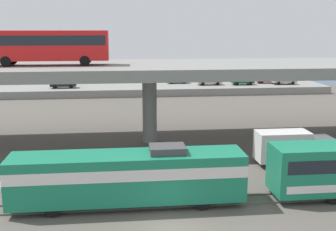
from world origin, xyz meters
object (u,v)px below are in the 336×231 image
parked_car_0 (210,81)px  parked_car_4 (177,79)px  service_truck_west (292,147)px  parked_car_2 (284,80)px  transit_bus_on_overpass (47,44)px  parked_car_1 (243,81)px  train_locomotive (116,176)px  parked_car_6 (268,79)px  parked_car_3 (63,84)px

parked_car_0 → parked_car_4: (-5.81, 2.89, -0.00)m
service_truck_west → parked_car_2: bearing=69.5°
transit_bus_on_overpass → parked_car_1: 45.21m
train_locomotive → transit_bus_on_overpass: size_ratio=1.41×
train_locomotive → parked_car_4: train_locomotive is taller
train_locomotive → transit_bus_on_overpass: (-6.77, 15.61, 8.15)m
transit_bus_on_overpass → parked_car_2: bearing=41.2°
parked_car_4 → parked_car_0: bearing=-26.5°
transit_bus_on_overpass → parked_car_6: size_ratio=2.64×
service_truck_west → parked_car_1: bearing=79.7°
parked_car_6 → service_truck_west: bearing=73.3°
train_locomotive → parked_car_3: size_ratio=3.76×
parked_car_2 → parked_car_4: same height
parked_car_1 → parked_car_6: bearing=-161.2°
transit_bus_on_overpass → parked_car_2: 50.66m
parked_car_1 → parked_car_3: 32.94m
service_truck_west → train_locomotive: bearing=-154.8°
parked_car_1 → parked_car_2: (7.95, -0.18, 0.00)m
parked_car_6 → parked_car_0: bearing=6.6°
parked_car_1 → parked_car_3: bearing=1.2°
transit_bus_on_overpass → parked_car_4: bearing=64.2°
parked_car_1 → parked_car_4: size_ratio=1.03×
parked_car_3 → parked_car_6: size_ratio=0.99×
parked_car_0 → parked_car_1: bearing=175.2°
parked_car_0 → parked_car_1: same height
parked_car_3 → parked_car_4: 21.32m
parked_car_2 → service_truck_west: bearing=-110.5°
train_locomotive → parked_car_6: 58.03m
parked_car_4 → parked_car_2: bearing=-10.2°
transit_bus_on_overpass → service_truck_west: 25.21m
parked_car_3 → parked_car_2: bearing=0.7°
transit_bus_on_overpass → parked_car_0: (23.44, 33.64, -8.24)m
parked_car_1 → parked_car_6: size_ratio=0.92×
train_locomotive → service_truck_west: train_locomotive is taller
parked_car_3 → parked_car_6: bearing=3.8°
transit_bus_on_overpass → service_truck_west: (22.12, -8.40, -8.70)m
parked_car_0 → parked_car_2: 14.17m
parked_car_3 → parked_car_4: bearing=11.1°
transit_bus_on_overpass → parked_car_0: 41.82m
service_truck_west → parked_car_3: size_ratio=1.51×
service_truck_west → parked_car_6: (13.05, 43.40, 0.46)m
train_locomotive → parked_car_2: bearing=-122.4°
transit_bus_on_overpass → service_truck_west: bearing=-20.8°
parked_car_2 → parked_car_4: (-19.96, 3.59, -0.00)m
service_truck_west → parked_car_1: size_ratio=1.64×
parked_car_2 → parked_car_3: size_ratio=0.99×
parked_car_0 → parked_car_6: (11.73, 1.36, -0.00)m
parked_car_4 → service_truck_west: bearing=-84.3°
parked_car_0 → parked_car_3: same height
transit_bus_on_overpass → parked_car_2: transit_bus_on_overpass is taller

